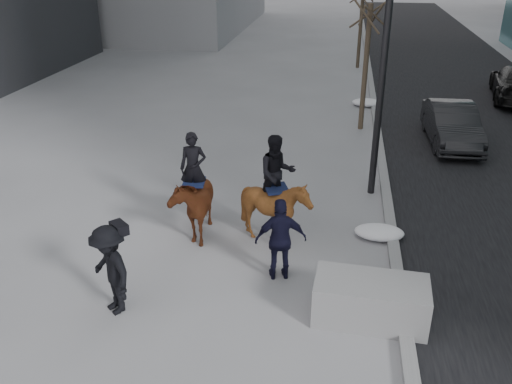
% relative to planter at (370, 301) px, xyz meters
% --- Properties ---
extents(ground, '(120.00, 120.00, 0.00)m').
position_rel_planter_xyz_m(ground, '(-2.38, 0.70, -0.40)').
color(ground, gray).
rests_on(ground, ground).
extents(road, '(8.00, 90.00, 0.01)m').
position_rel_planter_xyz_m(road, '(4.62, 10.70, -0.40)').
color(road, black).
rests_on(road, ground).
extents(curb, '(0.25, 90.00, 0.12)m').
position_rel_planter_xyz_m(curb, '(0.62, 10.70, -0.34)').
color(curb, gray).
rests_on(curb, ground).
extents(planter, '(2.07, 1.13, 0.80)m').
position_rel_planter_xyz_m(planter, '(0.00, 0.00, 0.00)').
color(planter, gray).
rests_on(planter, ground).
extents(car_near, '(1.55, 4.12, 1.34)m').
position_rel_planter_xyz_m(car_near, '(2.97, 9.94, 0.27)').
color(car_near, black).
rests_on(car_near, ground).
extents(tree_near, '(1.20, 1.20, 4.84)m').
position_rel_planter_xyz_m(tree_near, '(0.02, 11.08, 2.02)').
color(tree_near, '#372B20').
rests_on(tree_near, ground).
extents(tree_far, '(1.20, 1.20, 4.54)m').
position_rel_planter_xyz_m(tree_far, '(0.02, 21.58, 1.87)').
color(tree_far, '#34281E').
rests_on(tree_far, ground).
extents(mounted_left, '(1.07, 1.96, 2.42)m').
position_rel_planter_xyz_m(mounted_left, '(-3.95, 2.61, 0.50)').
color(mounted_left, '#4E2A0F').
rests_on(mounted_left, ground).
extents(mounted_right, '(1.76, 1.86, 2.52)m').
position_rel_planter_xyz_m(mounted_right, '(-2.04, 2.46, 0.61)').
color(mounted_right, '#492B0E').
rests_on(mounted_right, ground).
extents(feeder, '(1.10, 0.97, 1.75)m').
position_rel_planter_xyz_m(feeder, '(-1.76, 1.09, 0.48)').
color(feeder, black).
rests_on(feeder, ground).
extents(camera_crew, '(1.28, 1.24, 1.75)m').
position_rel_planter_xyz_m(camera_crew, '(-4.66, -0.48, 0.49)').
color(camera_crew, black).
rests_on(camera_crew, ground).
extents(snow_piles, '(1.22, 11.79, 0.31)m').
position_rel_planter_xyz_m(snow_piles, '(0.32, 9.10, -0.25)').
color(snow_piles, white).
rests_on(snow_piles, ground).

